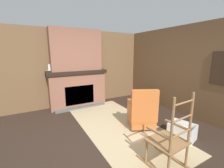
# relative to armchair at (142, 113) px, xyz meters

# --- Properties ---
(ground_plane) EXTENTS (14.00, 14.00, 0.00)m
(ground_plane) POSITION_rel_armchair_xyz_m (-0.00, -0.86, -0.36)
(ground_plane) COLOR #2D2119
(wood_panel_wall_left) EXTENTS (0.06, 5.47, 2.51)m
(wood_panel_wall_left) POSITION_rel_armchair_xyz_m (-2.47, -0.86, 0.89)
(wood_panel_wall_left) COLOR brown
(wood_panel_wall_left) RESTS_ON ground
(wood_panel_wall_back) EXTENTS (5.47, 0.09, 2.51)m
(wood_panel_wall_back) POSITION_rel_armchair_xyz_m (0.02, 1.60, 0.90)
(wood_panel_wall_back) COLOR brown
(wood_panel_wall_back) RESTS_ON ground
(fireplace_hearth) EXTENTS (0.64, 1.90, 1.20)m
(fireplace_hearth) POSITION_rel_armchair_xyz_m (-2.21, -0.86, 0.24)
(fireplace_hearth) COLOR brown
(fireplace_hearth) RESTS_ON ground
(chimney_breast) EXTENTS (0.38, 1.58, 1.28)m
(chimney_breast) POSITION_rel_armchair_xyz_m (-2.22, -0.86, 1.49)
(chimney_breast) COLOR brown
(chimney_breast) RESTS_ON fireplace_hearth
(area_rug) EXTENTS (3.51, 1.63, 0.01)m
(area_rug) POSITION_rel_armchair_xyz_m (-0.34, -0.44, -0.36)
(area_rug) COLOR tan
(area_rug) RESTS_ON ground
(armchair) EXTENTS (0.82, 0.80, 0.98)m
(armchair) POSITION_rel_armchair_xyz_m (0.00, 0.00, 0.00)
(armchair) COLOR #C6662D
(armchair) RESTS_ON ground
(rocking_chair) EXTENTS (0.83, 0.56, 1.22)m
(rocking_chair) POSITION_rel_armchair_xyz_m (1.20, -0.49, 0.06)
(rocking_chair) COLOR olive
(rocking_chair) RESTS_ON ground
(firewood_stack) EXTENTS (0.51, 0.42, 0.28)m
(firewood_stack) POSITION_rel_armchair_xyz_m (-1.17, 0.87, -0.22)
(firewood_stack) COLOR brown
(firewood_stack) RESTS_ON ground
(laundry_basket) EXTENTS (0.57, 0.50, 0.32)m
(laundry_basket) POSITION_rel_armchair_xyz_m (0.78, 0.42, -0.20)
(laundry_basket) COLOR white
(laundry_basket) RESTS_ON ground
(oil_lamp_vase) EXTENTS (0.13, 0.13, 0.22)m
(oil_lamp_vase) POSITION_rel_armchair_xyz_m (-2.27, -1.68, 0.92)
(oil_lamp_vase) COLOR #99B29E
(oil_lamp_vase) RESTS_ON fireplace_hearth
(storage_case) EXTENTS (0.15, 0.22, 0.15)m
(storage_case) POSITION_rel_armchair_xyz_m (-2.27, -0.60, 0.92)
(storage_case) COLOR black
(storage_case) RESTS_ON fireplace_hearth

